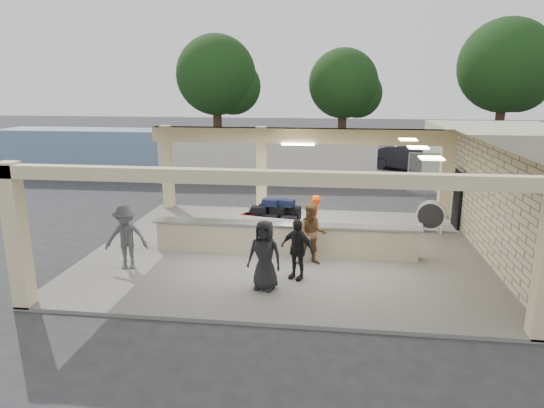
# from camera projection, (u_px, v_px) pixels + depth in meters

# --- Properties ---
(ground) EXTENTS (120.00, 120.00, 0.00)m
(ground) POSITION_uv_depth(u_px,v_px,m) (286.00, 251.00, 15.55)
(ground) COLOR #2B2B2E
(ground) RESTS_ON ground
(pavilion) EXTENTS (12.01, 10.00, 3.55)m
(pavilion) POSITION_uv_depth(u_px,v_px,m) (295.00, 206.00, 15.83)
(pavilion) COLOR slate
(pavilion) RESTS_ON ground
(baggage_counter) EXTENTS (8.20, 0.58, 0.98)m
(baggage_counter) POSITION_uv_depth(u_px,v_px,m) (284.00, 239.00, 14.93)
(baggage_counter) COLOR #BAAB8B
(baggage_counter) RESTS_ON pavilion
(luggage_cart) EXTENTS (2.46, 1.76, 1.32)m
(luggage_cart) POSITION_uv_depth(u_px,v_px,m) (274.00, 217.00, 16.54)
(luggage_cart) COLOR white
(luggage_cart) RESTS_ON pavilion
(drum_fan) EXTENTS (1.05, 0.58, 1.11)m
(drum_fan) POSITION_uv_depth(u_px,v_px,m) (431.00, 215.00, 17.16)
(drum_fan) COLOR white
(drum_fan) RESTS_ON pavilion
(baggage_handler) EXTENTS (0.41, 0.66, 1.71)m
(baggage_handler) POSITION_uv_depth(u_px,v_px,m) (314.00, 221.00, 15.50)
(baggage_handler) COLOR #E23E0B
(baggage_handler) RESTS_ON pavilion
(passenger_a) EXTENTS (0.93, 0.50, 1.82)m
(passenger_a) POSITION_uv_depth(u_px,v_px,m) (312.00, 234.00, 13.99)
(passenger_a) COLOR brown
(passenger_a) RESTS_ON pavilion
(passenger_b) EXTENTS (1.03, 0.76, 1.67)m
(passenger_b) POSITION_uv_depth(u_px,v_px,m) (297.00, 249.00, 12.96)
(passenger_b) COLOR black
(passenger_b) RESTS_ON pavilion
(passenger_c) EXTENTS (1.24, 0.63, 1.84)m
(passenger_c) POSITION_uv_depth(u_px,v_px,m) (126.00, 237.00, 13.66)
(passenger_c) COLOR #4A4A4F
(passenger_c) RESTS_ON pavilion
(passenger_d) EXTENTS (0.95, 0.55, 1.82)m
(passenger_d) POSITION_uv_depth(u_px,v_px,m) (265.00, 255.00, 12.29)
(passenger_d) COLOR black
(passenger_d) RESTS_ON pavilion
(car_white_a) EXTENTS (5.62, 4.03, 1.46)m
(car_white_a) POSITION_uv_depth(u_px,v_px,m) (484.00, 168.00, 26.38)
(car_white_a) COLOR silver
(car_white_a) RESTS_ON ground
(car_white_b) EXTENTS (5.12, 2.98, 1.52)m
(car_white_b) POSITION_uv_depth(u_px,v_px,m) (515.00, 168.00, 26.41)
(car_white_b) COLOR silver
(car_white_b) RESTS_ON ground
(car_dark) EXTENTS (4.51, 4.06, 1.50)m
(car_dark) POSITION_uv_depth(u_px,v_px,m) (408.00, 159.00, 29.60)
(car_dark) COLOR black
(car_dark) RESTS_ON ground
(container_white) EXTENTS (11.60, 2.97, 2.49)m
(container_white) POSITION_uv_depth(u_px,v_px,m) (268.00, 158.00, 26.40)
(container_white) COLOR silver
(container_white) RESTS_ON ground
(container_blue) EXTENTS (10.43, 2.57, 2.71)m
(container_blue) POSITION_uv_depth(u_px,v_px,m) (95.00, 153.00, 27.64)
(container_blue) COLOR #6C8FAE
(container_blue) RESTS_ON ground
(fence) EXTENTS (12.06, 0.06, 2.03)m
(fence) POSITION_uv_depth(u_px,v_px,m) (540.00, 175.00, 22.58)
(fence) COLOR gray
(fence) RESTS_ON ground
(tree_left) EXTENTS (6.60, 6.30, 9.00)m
(tree_left) POSITION_uv_depth(u_px,v_px,m) (221.00, 78.00, 38.38)
(tree_left) COLOR #382619
(tree_left) RESTS_ON ground
(tree_mid) EXTENTS (6.00, 5.60, 8.00)m
(tree_mid) POSITION_uv_depth(u_px,v_px,m) (347.00, 86.00, 39.21)
(tree_mid) COLOR #382619
(tree_mid) RESTS_ON ground
(tree_right) EXTENTS (7.20, 7.00, 10.00)m
(tree_right) POSITION_uv_depth(u_px,v_px,m) (509.00, 70.00, 36.46)
(tree_right) COLOR #382619
(tree_right) RESTS_ON ground
(adjacent_building) EXTENTS (6.00, 8.00, 3.20)m
(adjacent_building) POSITION_uv_depth(u_px,v_px,m) (501.00, 160.00, 23.60)
(adjacent_building) COLOR beige
(adjacent_building) RESTS_ON ground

